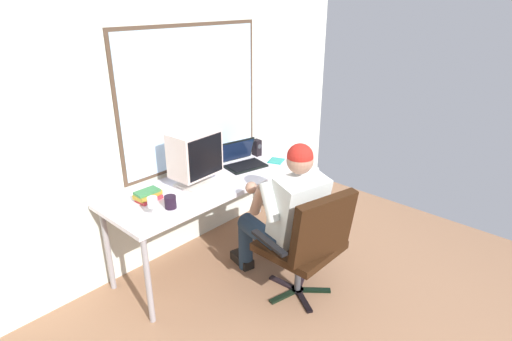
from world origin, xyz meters
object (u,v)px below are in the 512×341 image
at_px(crt_monitor, 195,154).
at_px(coffee_mug, 170,202).
at_px(person_seated, 286,212).
at_px(laptop, 242,159).
at_px(desk, 214,186).
at_px(wine_glass, 153,203).
at_px(book_stack, 148,195).
at_px(desk_speaker, 257,147).
at_px(office_chair, 309,240).
at_px(cd_case, 276,161).

bearing_deg(crt_monitor, coffee_mug, -155.47).
height_order(person_seated, crt_monitor, person_seated).
relative_size(person_seated, laptop, 3.05).
height_order(desk, wine_glass, wine_glass).
distance_m(person_seated, book_stack, 1.05).
xyz_separation_m(desk_speaker, coffee_mug, (-1.21, -0.27, -0.03)).
distance_m(desk, laptop, 0.41).
distance_m(person_seated, coffee_mug, 0.87).
bearing_deg(office_chair, cd_case, 54.24).
relative_size(desk, desk_speaker, 12.10).
bearing_deg(laptop, person_seated, -109.49).
bearing_deg(coffee_mug, laptop, 12.47).
bearing_deg(laptop, wine_glass, -168.71).
bearing_deg(wine_glass, person_seated, -31.71).
height_order(office_chair, laptop, laptop).
distance_m(person_seated, crt_monitor, 0.84).
relative_size(crt_monitor, book_stack, 2.13).
bearing_deg(coffee_mug, cd_case, 1.42).
height_order(office_chair, wine_glass, office_chair).
bearing_deg(office_chair, wine_glass, 134.85).
height_order(crt_monitor, laptop, crt_monitor).
distance_m(person_seated, desk_speaker, 0.97).
bearing_deg(crt_monitor, cd_case, -10.13).
relative_size(laptop, desk_speaker, 2.62).
relative_size(wine_glass, coffee_mug, 1.52).
height_order(person_seated, desk_speaker, person_seated).
relative_size(desk, cd_case, 10.40).
bearing_deg(desk_speaker, coffee_mug, -167.30).
relative_size(person_seated, wine_glass, 8.61).
bearing_deg(crt_monitor, desk_speaker, 6.64).
bearing_deg(coffee_mug, desk_speaker, 12.70).
xyz_separation_m(laptop, cd_case, (0.28, -0.18, -0.05)).
relative_size(book_stack, cd_case, 1.18).
relative_size(desk, coffee_mug, 19.70).
relative_size(office_chair, laptop, 2.32).
relative_size(desk, book_stack, 8.85).
relative_size(laptop, wine_glass, 2.82).
xyz_separation_m(desk_speaker, cd_case, (0.00, -0.24, -0.07)).
bearing_deg(wine_glass, desk_speaker, 11.74).
relative_size(person_seated, desk_speaker, 8.02).
xyz_separation_m(person_seated, cd_case, (0.53, 0.55, 0.12)).
xyz_separation_m(office_chair, book_stack, (-0.66, 1.01, 0.26)).
distance_m(office_chair, cd_case, 1.03).
bearing_deg(book_stack, coffee_mug, -80.43).
distance_m(crt_monitor, cd_case, 0.87).
xyz_separation_m(laptop, book_stack, (-0.97, 0.02, -0.02)).
bearing_deg(office_chair, coffee_mug, 128.32).
bearing_deg(cd_case, crt_monitor, 169.87).
distance_m(wine_glass, cd_case, 1.36).
relative_size(wine_glass, book_stack, 0.68).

